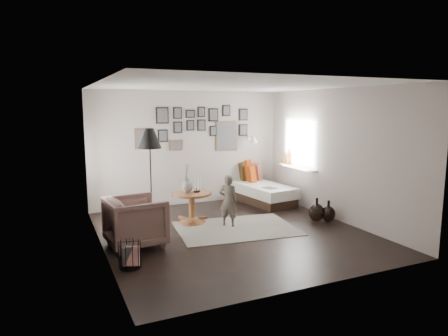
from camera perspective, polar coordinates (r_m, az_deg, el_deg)
name	(u,v)px	position (r m, az deg, el deg)	size (l,w,h in m)	color
ground	(233,232)	(7.29, 1.26, -9.16)	(4.80, 4.80, 0.00)	black
wall_back	(188,148)	(9.21, -5.12, 2.86)	(4.50, 4.50, 0.00)	#A59A91
wall_front	(318,185)	(4.96, 13.24, -2.43)	(4.50, 4.50, 0.00)	#A59A91
wall_left	(100,169)	(6.38, -17.30, -0.14)	(4.80, 4.80, 0.00)	#A59A91
wall_right	(336,155)	(8.21, 15.65, 1.85)	(4.80, 4.80, 0.00)	#A59A91
ceiling	(233,85)	(6.94, 1.33, 11.72)	(4.80, 4.80, 0.00)	white
door_left	(93,173)	(7.60, -18.20, -0.71)	(0.00, 2.14, 2.14)	white
window_right	(294,164)	(9.28, 9.92, 0.52)	(0.15, 1.32, 1.30)	white
gallery_wall	(200,128)	(9.25, -3.43, 5.66)	(2.74, 0.03, 1.08)	brown
wall_sconce	(253,140)	(9.57, 4.23, 4.07)	(0.18, 0.36, 0.16)	white
rug	(236,228)	(7.49, 1.74, -8.61)	(2.16, 1.51, 0.01)	beige
pedestal_table	(192,209)	(7.80, -4.61, -5.83)	(0.77, 0.77, 0.61)	brown
vase	(187,184)	(7.68, -5.27, -2.27)	(0.22, 0.22, 0.55)	black
candles	(197,185)	(7.73, -3.89, -2.41)	(0.13, 0.13, 0.29)	black
daybed	(258,189)	(9.58, 4.84, -3.01)	(1.08, 2.06, 0.96)	black
magazine_on_daybed	(270,188)	(8.98, 6.56, -2.82)	(0.22, 0.29, 0.02)	black
armchair	(136,222)	(6.65, -12.53, -7.50)	(0.86, 0.89, 0.81)	brown
armchair_cushion	(137,216)	(6.69, -12.38, -6.73)	(0.37, 0.37, 0.09)	silver
floor_lamp	(150,142)	(7.48, -10.55, 3.66)	(0.43, 0.43, 1.85)	black
magazine_basket	(130,255)	(5.88, -13.30, -11.96)	(0.36, 0.36, 0.37)	black
demijohn_large	(317,212)	(8.11, 13.08, -6.18)	(0.31, 0.31, 0.47)	black
demijohn_small	(328,214)	(8.14, 14.67, -6.34)	(0.28, 0.28, 0.43)	black
child	(228,201)	(7.51, 0.63, -4.69)	(0.36, 0.24, 0.99)	#584F46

